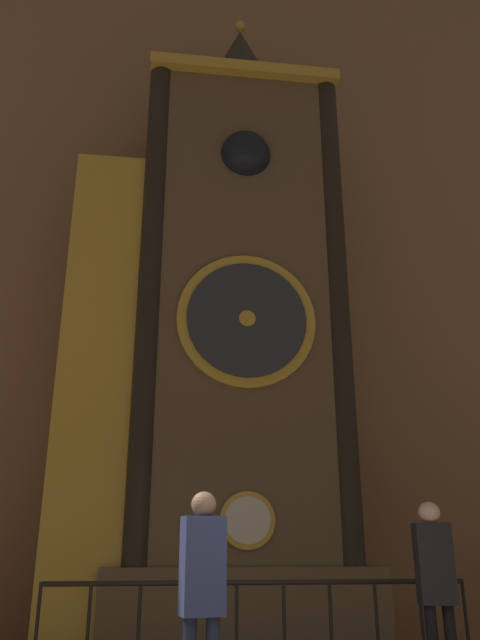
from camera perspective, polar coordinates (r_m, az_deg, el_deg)
cathedral_back_wall at (r=11.98m, az=-2.51°, el=10.58°), size 24.00×0.32×14.97m
clock_tower at (r=9.42m, az=-2.09°, el=-1.16°), size 4.37×1.84×10.56m
railing_fence at (r=6.94m, az=1.90°, el=-26.59°), size 4.38×0.05×1.06m
visitor_near at (r=5.40m, az=-3.47°, el=-23.02°), size 0.38×0.28×1.81m
visitor_far at (r=6.75m, az=17.46°, el=-21.63°), size 0.37×0.27×1.80m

